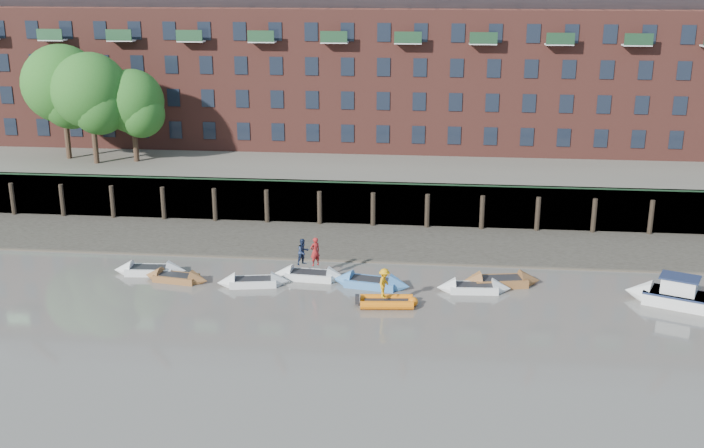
# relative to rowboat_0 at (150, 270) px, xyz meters

# --- Properties ---
(ground) EXTENTS (220.00, 220.00, 0.00)m
(ground) POSITION_rel_rowboat_0_xyz_m (15.19, -10.43, -0.23)
(ground) COLOR #615C54
(ground) RESTS_ON ground
(foreshore) EXTENTS (110.00, 8.00, 0.50)m
(foreshore) POSITION_rel_rowboat_0_xyz_m (15.19, 7.57, -0.23)
(foreshore) COLOR #3D382F
(foreshore) RESTS_ON ground
(mud_band) EXTENTS (110.00, 1.60, 0.10)m
(mud_band) POSITION_rel_rowboat_0_xyz_m (15.19, 4.17, -0.23)
(mud_band) COLOR #4C4336
(mud_band) RESTS_ON ground
(river_wall) EXTENTS (110.00, 1.23, 3.30)m
(river_wall) POSITION_rel_rowboat_0_xyz_m (15.19, 11.95, 1.36)
(river_wall) COLOR #2D2A26
(river_wall) RESTS_ON ground
(bank_terrace) EXTENTS (110.00, 28.00, 3.20)m
(bank_terrace) POSITION_rel_rowboat_0_xyz_m (15.19, 25.57, 1.37)
(bank_terrace) COLOR #5E594D
(bank_terrace) RESTS_ON ground
(apartment_terrace) EXTENTS (80.60, 15.56, 20.98)m
(apartment_terrace) POSITION_rel_rowboat_0_xyz_m (15.19, 26.57, 12.59)
(apartment_terrace) COLOR brown
(apartment_terrace) RESTS_ON bank_terrace
(tree_cluster) EXTENTS (11.76, 7.74, 9.40)m
(tree_cluster) POSITION_rel_rowboat_0_xyz_m (-10.42, 16.92, 8.77)
(tree_cluster) COLOR #3A281C
(tree_cluster) RESTS_ON bank_terrace
(rowboat_0) EXTENTS (4.64, 1.61, 1.32)m
(rowboat_0) POSITION_rel_rowboat_0_xyz_m (0.00, 0.00, 0.00)
(rowboat_0) COLOR silver
(rowboat_0) RESTS_ON ground
(rowboat_1) EXTENTS (4.29, 1.86, 1.21)m
(rowboat_1) POSITION_rel_rowboat_0_xyz_m (2.02, -1.07, -0.02)
(rowboat_1) COLOR brown
(rowboat_1) RESTS_ON ground
(rowboat_2) EXTENTS (4.51, 2.01, 1.26)m
(rowboat_2) POSITION_rel_rowboat_0_xyz_m (6.89, -1.29, -0.01)
(rowboat_2) COLOR silver
(rowboat_2) RESTS_ON ground
(rowboat_3) EXTENTS (4.66, 1.68, 1.33)m
(rowboat_3) POSITION_rel_rowboat_0_xyz_m (10.16, 0.13, 0.00)
(rowboat_3) COLOR silver
(rowboat_3) RESTS_ON ground
(rowboat_4) EXTENTS (4.95, 2.24, 1.39)m
(rowboat_4) POSITION_rel_rowboat_0_xyz_m (14.02, -0.74, 0.01)
(rowboat_4) COLOR #4078B5
(rowboat_4) RESTS_ON ground
(rowboat_5) EXTENTS (4.45, 1.53, 1.27)m
(rowboat_5) POSITION_rel_rowboat_0_xyz_m (20.16, -0.92, -0.01)
(rowboat_5) COLOR silver
(rowboat_5) RESTS_ON ground
(rowboat_6) EXTENTS (5.12, 2.33, 1.43)m
(rowboat_6) POSITION_rel_rowboat_0_xyz_m (21.79, 0.23, 0.02)
(rowboat_6) COLOR brown
(rowboat_6) RESTS_ON ground
(rib_tender) EXTENTS (3.36, 1.82, 0.57)m
(rib_tender) POSITION_rel_rowboat_0_xyz_m (15.28, -3.60, 0.01)
(rib_tender) COLOR orange
(rib_tender) RESTS_ON ground
(motor_launch) EXTENTS (5.71, 3.77, 2.25)m
(motor_launch) POSITION_rel_rowboat_0_xyz_m (31.14, -1.66, 0.34)
(motor_launch) COLOR silver
(motor_launch) RESTS_ON ground
(person_rower_a) EXTENTS (0.79, 0.76, 1.81)m
(person_rower_a) POSITION_rel_rowboat_0_xyz_m (10.50, 0.15, 1.56)
(person_rower_a) COLOR maroon
(person_rower_a) RESTS_ON rowboat_3
(person_rower_b) EXTENTS (1.01, 1.02, 1.66)m
(person_rower_b) POSITION_rel_rowboat_0_xyz_m (9.73, 0.25, 1.49)
(person_rower_b) COLOR #19233F
(person_rower_b) RESTS_ON rowboat_3
(person_rib_crew) EXTENTS (0.89, 1.23, 1.72)m
(person_rib_crew) POSITION_rel_rowboat_0_xyz_m (15.00, -3.66, 1.16)
(person_rib_crew) COLOR orange
(person_rib_crew) RESTS_ON rib_tender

